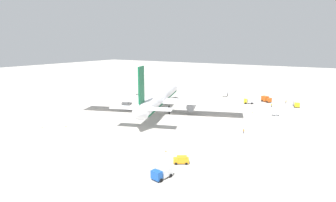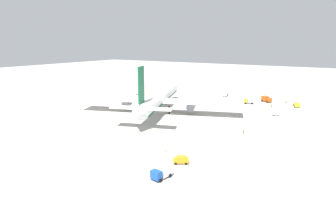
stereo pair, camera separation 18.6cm
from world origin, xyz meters
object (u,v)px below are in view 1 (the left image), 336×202
at_px(baggage_cart_1, 138,94).
at_px(traffic_cone_3, 166,151).
at_px(traffic_cone_0, 66,126).
at_px(traffic_cone_4, 42,127).
at_px(service_truck_0, 225,94).
at_px(service_truck_2, 249,101).
at_px(service_truck_3, 266,99).
at_px(service_van, 181,160).
at_px(service_truck_4, 296,104).
at_px(service_truck_1, 162,173).
at_px(traffic_cone_1, 146,95).
at_px(ground_worker_1, 244,131).
at_px(ground_worker_2, 271,105).
at_px(traffic_cone_2, 252,112).
at_px(airliner, 159,98).
at_px(baggage_cart_0, 275,115).
at_px(ground_worker_0, 286,102).

xyz_separation_m(baggage_cart_1, traffic_cone_3, (-69.90, -63.97, 0.01)).
distance_m(traffic_cone_0, traffic_cone_4, 8.34).
height_order(service_truck_0, service_truck_2, service_truck_2).
relative_size(service_truck_3, service_van, 1.33).
xyz_separation_m(service_truck_0, traffic_cone_4, (-97.75, 33.76, -0.99)).
bearing_deg(service_truck_0, traffic_cone_0, 163.16).
height_order(service_truck_0, traffic_cone_3, service_truck_0).
relative_size(service_truck_4, traffic_cone_4, 11.66).
xyz_separation_m(service_truck_0, service_truck_1, (-107.87, -25.25, 0.11)).
distance_m(service_truck_1, traffic_cone_1, 106.35).
distance_m(service_truck_1, traffic_cone_3, 16.50).
distance_m(ground_worker_1, ground_worker_2, 48.30).
distance_m(service_truck_0, traffic_cone_2, 41.37).
distance_m(service_van, traffic_cone_0, 53.21).
relative_size(service_truck_4, baggage_cart_1, 2.40).
bearing_deg(ground_worker_2, service_truck_1, 177.09).
height_order(traffic_cone_1, traffic_cone_4, same).
xyz_separation_m(traffic_cone_0, traffic_cone_3, (-1.57, -45.09, 0.00)).
distance_m(service_truck_3, service_van, 92.78).
height_order(airliner, baggage_cart_0, airliner).
bearing_deg(traffic_cone_1, airliner, -136.45).
height_order(service_truck_0, traffic_cone_4, service_truck_0).
height_order(traffic_cone_1, traffic_cone_3, same).
distance_m(service_truck_3, traffic_cone_3, 88.25).
distance_m(service_truck_4, ground_worker_2, 12.51).
xyz_separation_m(ground_worker_0, traffic_cone_2, (-28.97, 9.21, -0.56)).
bearing_deg(traffic_cone_1, traffic_cone_2, -97.77).
relative_size(ground_worker_2, traffic_cone_3, 3.18).
xyz_separation_m(ground_worker_1, traffic_cone_3, (-28.52, 13.83, -0.56)).
height_order(service_van, ground_worker_0, service_van).
bearing_deg(service_truck_1, service_van, 1.48).
distance_m(traffic_cone_0, traffic_cone_2, 79.30).
height_order(service_truck_2, service_van, service_truck_2).
relative_size(airliner, ground_worker_1, 43.43).
relative_size(ground_worker_0, traffic_cone_0, 3.00).
xyz_separation_m(service_truck_1, baggage_cart_1, (84.30, 71.94, -1.11)).
distance_m(service_truck_4, baggage_cart_0, 24.52).
distance_m(service_truck_3, traffic_cone_2, 27.35).
xyz_separation_m(traffic_cone_1, traffic_cone_4, (-73.80, -6.31, 0.00)).
relative_size(service_truck_3, traffic_cone_1, 10.59).
relative_size(service_truck_0, service_truck_4, 1.11).
bearing_deg(service_truck_2, service_truck_3, -34.75).
distance_m(traffic_cone_0, traffic_cone_3, 45.11).
bearing_deg(traffic_cone_1, service_truck_3, -74.13).
xyz_separation_m(traffic_cone_1, traffic_cone_3, (-69.51, -57.34, 0.00)).
bearing_deg(ground_worker_0, service_truck_0, 83.55).
bearing_deg(traffic_cone_2, service_truck_3, 0.95).
bearing_deg(service_truck_3, traffic_cone_4, 147.64).
distance_m(airliner, service_truck_0, 56.10).
bearing_deg(airliner, service_van, -140.61).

